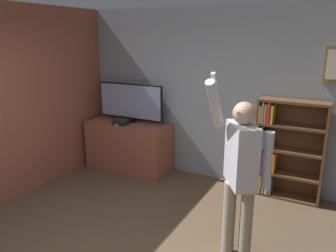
# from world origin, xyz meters

# --- Properties ---
(wall_back) EXTENTS (6.23, 0.09, 2.70)m
(wall_back) POSITION_xyz_m (0.01, 2.76, 1.35)
(wall_back) COLOR gray
(wall_back) RESTS_ON ground_plane
(wall_side_brick) EXTENTS (0.06, 4.33, 2.70)m
(wall_side_brick) POSITION_xyz_m (-2.14, 1.36, 1.35)
(wall_side_brick) COLOR #93513D
(wall_side_brick) RESTS_ON ground_plane
(tv_ledge) EXTENTS (1.45, 0.58, 0.83)m
(tv_ledge) POSITION_xyz_m (-1.29, 2.38, 0.41)
(tv_ledge) COLOR #93513D
(tv_ledge) RESTS_ON ground_plane
(television) EXTENTS (1.23, 0.22, 0.65)m
(television) POSITION_xyz_m (-1.29, 2.48, 1.17)
(television) COLOR black
(television) RESTS_ON tv_ledge
(game_console) EXTENTS (0.25, 0.17, 0.09)m
(game_console) POSITION_xyz_m (-1.33, 2.23, 0.87)
(game_console) COLOR black
(game_console) RESTS_ON tv_ledge
(remote_loose) EXTENTS (0.04, 0.14, 0.02)m
(remote_loose) POSITION_xyz_m (-1.35, 2.19, 0.84)
(remote_loose) COLOR white
(remote_loose) RESTS_ON tv_ledge
(bookshelf) EXTENTS (0.93, 0.28, 1.42)m
(bookshelf) POSITION_xyz_m (1.21, 2.58, 0.69)
(bookshelf) COLOR brown
(bookshelf) RESTS_ON ground_plane
(person) EXTENTS (0.59, 0.56, 1.95)m
(person) POSITION_xyz_m (1.06, 0.94, 1.01)
(person) COLOR gray
(person) RESTS_ON ground_plane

